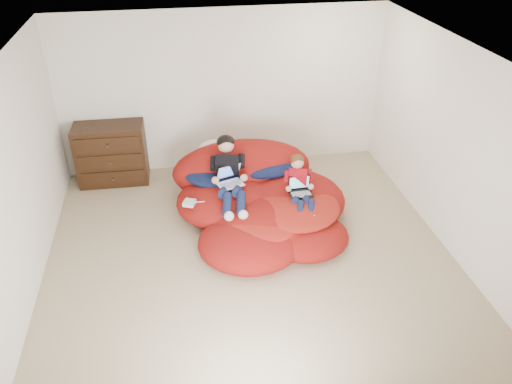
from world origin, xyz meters
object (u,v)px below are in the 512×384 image
at_px(younger_boy, 300,184).
at_px(laptop_black, 300,189).
at_px(dresser, 112,154).
at_px(beanbag_pile, 260,200).
at_px(older_boy, 229,172).
at_px(laptop_white, 230,179).

xyz_separation_m(younger_boy, laptop_black, (-0.00, -0.03, -0.06)).
bearing_deg(younger_boy, dresser, 148.14).
distance_m(dresser, younger_boy, 3.00).
distance_m(beanbag_pile, younger_boy, 0.64).
distance_m(older_boy, laptop_white, 0.10).
distance_m(laptop_white, laptop_black, 0.95).
height_order(beanbag_pile, younger_boy, younger_boy).
xyz_separation_m(dresser, beanbag_pile, (2.05, -1.37, -0.20)).
bearing_deg(laptop_white, younger_boy, -15.95).
bearing_deg(laptop_white, older_boy, 90.00).
bearing_deg(younger_boy, laptop_black, -90.00).
height_order(older_boy, laptop_black, older_boy).
relative_size(beanbag_pile, older_boy, 2.22).
height_order(beanbag_pile, laptop_white, beanbag_pile).
relative_size(dresser, younger_boy, 1.28).
distance_m(beanbag_pile, laptop_white, 0.54).
relative_size(older_boy, younger_boy, 1.35).
distance_m(dresser, beanbag_pile, 2.47).
relative_size(younger_boy, laptop_black, 2.66).
xyz_separation_m(dresser, laptop_white, (1.65, -1.33, 0.16)).
height_order(beanbag_pile, older_boy, older_boy).
bearing_deg(beanbag_pile, younger_boy, -23.72).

